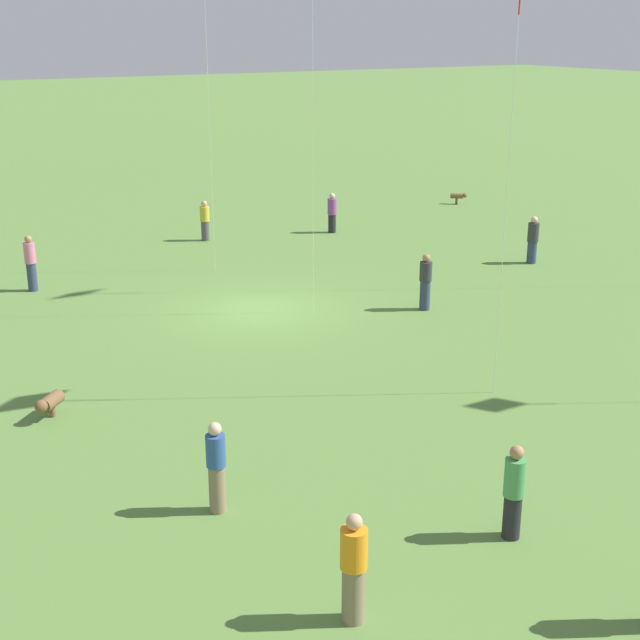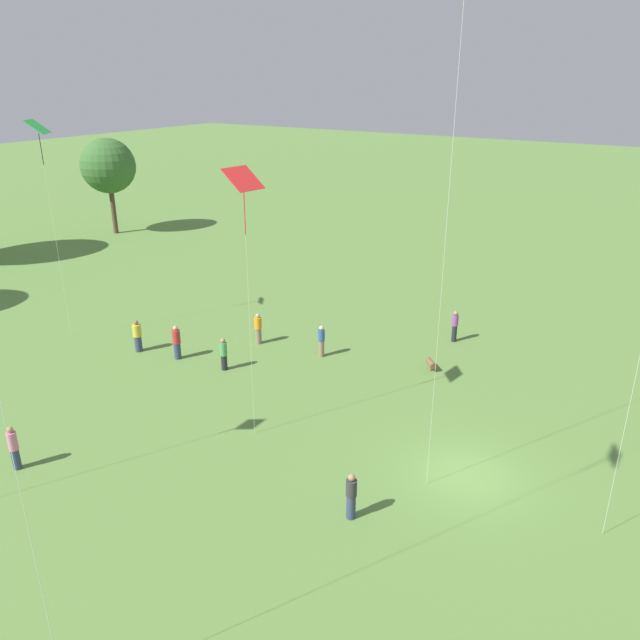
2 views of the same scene
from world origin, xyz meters
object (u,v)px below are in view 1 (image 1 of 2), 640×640
person_0 (425,282)px  dog_1 (458,196)px  person_6 (31,263)px  person_7 (533,240)px  person_8 (514,492)px  dog_0 (49,403)px  person_1 (354,569)px  person_5 (332,213)px  person_3 (216,467)px  person_2 (205,221)px

person_0 → dog_1: size_ratio=2.45×
person_6 → person_7: person_6 is taller
person_8 → dog_0: 10.37m
person_1 → dog_1: 31.98m
person_0 → dog_1: person_0 is taller
person_5 → person_6: bearing=-137.6°
person_7 → person_8: size_ratio=1.01×
person_6 → person_8: bearing=-141.6°
person_3 → person_5: 22.35m
person_2 → person_8: bearing=-0.6°
person_3 → person_6: (-0.40, -15.68, 0.05)m
person_7 → dog_1: person_7 is taller
person_1 → person_5: person_1 is taller
dog_0 → person_6: bearing=-56.2°
person_0 → dog_1: (-11.28, -12.57, -0.48)m
person_2 → person_5: 5.28m
person_6 → dog_0: bearing=-163.4°
person_3 → dog_0: person_3 is taller
person_8 → person_0: bearing=143.5°
person_8 → dog_1: person_8 is taller
person_6 → dog_1: bearing=-50.0°
person_0 → person_7: 7.10m
person_2 → person_6: person_6 is taller
person_6 → person_2: bearing=-36.4°
dog_0 → dog_1: 27.45m
person_3 → dog_0: 5.72m
person_0 → person_8: size_ratio=1.01×
person_2 → dog_0: (9.65, 13.92, -0.43)m
person_2 → dog_0: bearing=-25.1°
dog_0 → person_5: bearing=-94.5°
person_3 → person_8: (-3.96, 3.27, -0.02)m
person_0 → person_8: person_0 is taller
person_8 → person_2: bearing=163.1°
person_2 → person_3: size_ratio=0.93×
person_2 → person_5: size_ratio=0.98×
person_1 → person_2: (-7.58, -23.20, -0.07)m
person_1 → person_5: (-12.70, -21.88, -0.06)m
person_2 → person_3: bearing=-12.9°
person_3 → dog_1: (-21.51, -20.25, -0.49)m
person_0 → person_8: 12.62m
person_2 → person_8: person_8 is taller
person_3 → person_8: size_ratio=1.01×
dog_0 → dog_1: dog_0 is taller
person_1 → dog_0: size_ratio=2.33×
person_8 → dog_1: size_ratio=2.41×
person_1 → dog_1: person_1 is taller
person_2 → person_0: bearing=20.2°
dog_1 → person_6: bearing=-37.3°
person_2 → dog_0: person_2 is taller
person_1 → person_0: bearing=60.2°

